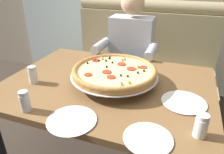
% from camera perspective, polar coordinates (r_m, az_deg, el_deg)
% --- Properties ---
extents(booth_bench, '(1.53, 0.78, 1.13)m').
position_cam_1_polar(booth_bench, '(2.33, 7.32, 1.30)').
color(booth_bench, '#998966').
rests_on(booth_bench, ground_plane).
extents(dining_table, '(1.32, 0.97, 0.75)m').
position_cam_1_polar(dining_table, '(1.40, -1.27, -4.54)').
color(dining_table, brown).
rests_on(dining_table, ground_plane).
extents(diner_main, '(0.54, 0.64, 1.27)m').
position_cam_1_polar(diner_main, '(1.98, 4.44, 6.61)').
color(diner_main, '#2D3342').
rests_on(diner_main, ground_plane).
extents(pizza, '(0.55, 0.55, 0.12)m').
position_cam_1_polar(pizza, '(1.31, 0.65, 1.55)').
color(pizza, silver).
rests_on(pizza, dining_table).
extents(shaker_pepper_flakes, '(0.05, 0.05, 0.11)m').
position_cam_1_polar(shaker_pepper_flakes, '(1.16, -22.52, -6.41)').
color(shaker_pepper_flakes, white).
rests_on(shaker_pepper_flakes, dining_table).
extents(shaker_parmesan, '(0.06, 0.06, 0.11)m').
position_cam_1_polar(shaker_parmesan, '(1.00, 22.97, -12.43)').
color(shaker_parmesan, white).
rests_on(shaker_parmesan, dining_table).
extents(shaker_oregano, '(0.06, 0.06, 0.11)m').
position_cam_1_polar(shaker_oregano, '(1.43, -20.62, 0.27)').
color(shaker_oregano, white).
rests_on(shaker_oregano, dining_table).
extents(plate_near_left, '(0.24, 0.24, 0.02)m').
position_cam_1_polar(plate_near_left, '(1.22, 18.94, -6.18)').
color(plate_near_left, white).
rests_on(plate_near_left, dining_table).
extents(plate_near_right, '(0.24, 0.24, 0.02)m').
position_cam_1_polar(plate_near_right, '(1.04, -10.88, -11.14)').
color(plate_near_right, white).
rests_on(plate_near_right, dining_table).
extents(plate_far_side, '(0.22, 0.22, 0.02)m').
position_cam_1_polar(plate_far_side, '(0.94, 9.75, -15.82)').
color(plate_far_side, white).
rests_on(plate_far_side, dining_table).
extents(patio_chair, '(0.42, 0.43, 0.86)m').
position_cam_1_polar(patio_chair, '(3.76, -9.94, 12.99)').
color(patio_chair, black).
rests_on(patio_chair, ground_plane).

